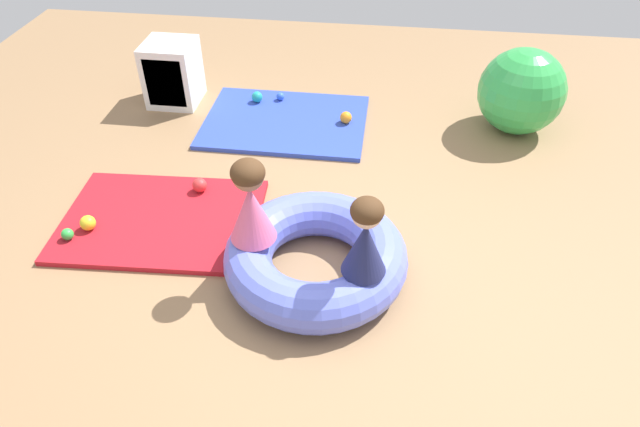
{
  "coord_description": "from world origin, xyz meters",
  "views": [
    {
      "loc": [
        0.33,
        -2.63,
        2.57
      ],
      "look_at": [
        -0.02,
        0.06,
        0.33
      ],
      "focal_mm": 31.87,
      "sensor_mm": 36.0,
      "label": 1
    }
  ],
  "objects_px": {
    "play_ball_red": "(200,185)",
    "storage_cube": "(172,74)",
    "child_in_pink": "(251,202)",
    "play_ball_green": "(67,234)",
    "play_ball_teal": "(257,97)",
    "child_in_navy": "(365,237)",
    "play_ball_blue": "(280,96)",
    "exercise_ball_large": "(521,91)",
    "play_ball_orange": "(346,117)",
    "inflatable_cushion": "(316,257)",
    "play_ball_yellow": "(88,223)"
  },
  "relations": [
    {
      "from": "play_ball_blue",
      "to": "play_ball_teal",
      "type": "xyz_separation_m",
      "value": [
        -0.2,
        -0.06,
        0.01
      ]
    },
    {
      "from": "play_ball_red",
      "to": "storage_cube",
      "type": "height_order",
      "value": "storage_cube"
    },
    {
      "from": "child_in_pink",
      "to": "play_ball_teal",
      "type": "relative_size",
      "value": 5.48
    },
    {
      "from": "play_ball_orange",
      "to": "exercise_ball_large",
      "type": "xyz_separation_m",
      "value": [
        1.44,
        0.16,
        0.26
      ]
    },
    {
      "from": "play_ball_blue",
      "to": "exercise_ball_large",
      "type": "height_order",
      "value": "exercise_ball_large"
    },
    {
      "from": "inflatable_cushion",
      "to": "play_ball_blue",
      "type": "bearing_deg",
      "value": 106.32
    },
    {
      "from": "inflatable_cushion",
      "to": "play_ball_blue",
      "type": "height_order",
      "value": "inflatable_cushion"
    },
    {
      "from": "inflatable_cushion",
      "to": "exercise_ball_large",
      "type": "bearing_deg",
      "value": 53.43
    },
    {
      "from": "play_ball_yellow",
      "to": "storage_cube",
      "type": "distance_m",
      "value": 1.87
    },
    {
      "from": "play_ball_green",
      "to": "play_ball_red",
      "type": "xyz_separation_m",
      "value": [
        0.71,
        0.62,
        0.01
      ]
    },
    {
      "from": "play_ball_blue",
      "to": "play_ball_teal",
      "type": "relative_size",
      "value": 0.72
    },
    {
      "from": "play_ball_yellow",
      "to": "exercise_ball_large",
      "type": "distance_m",
      "value": 3.51
    },
    {
      "from": "play_ball_orange",
      "to": "play_ball_red",
      "type": "distance_m",
      "value": 1.47
    },
    {
      "from": "play_ball_blue",
      "to": "play_ball_yellow",
      "type": "bearing_deg",
      "value": -116.01
    },
    {
      "from": "play_ball_teal",
      "to": "play_ball_red",
      "type": "distance_m",
      "value": 1.38
    },
    {
      "from": "child_in_pink",
      "to": "play_ball_red",
      "type": "relative_size",
      "value": 5.16
    },
    {
      "from": "inflatable_cushion",
      "to": "storage_cube",
      "type": "bearing_deg",
      "value": 128.01
    },
    {
      "from": "child_in_navy",
      "to": "play_ball_blue",
      "type": "relative_size",
      "value": 6.94
    },
    {
      "from": "child_in_navy",
      "to": "play_ball_orange",
      "type": "relative_size",
      "value": 4.85
    },
    {
      "from": "play_ball_orange",
      "to": "play_ball_teal",
      "type": "distance_m",
      "value": 0.88
    },
    {
      "from": "inflatable_cushion",
      "to": "play_ball_blue",
      "type": "relative_size",
      "value": 15.78
    },
    {
      "from": "play_ball_blue",
      "to": "exercise_ball_large",
      "type": "bearing_deg",
      "value": -4.68
    },
    {
      "from": "child_in_pink",
      "to": "storage_cube",
      "type": "xyz_separation_m",
      "value": [
        -1.22,
        2.06,
        -0.28
      ]
    },
    {
      "from": "play_ball_yellow",
      "to": "play_ball_green",
      "type": "bearing_deg",
      "value": -129.17
    },
    {
      "from": "child_in_navy",
      "to": "play_ball_orange",
      "type": "distance_m",
      "value": 2.08
    },
    {
      "from": "inflatable_cushion",
      "to": "child_in_navy",
      "type": "xyz_separation_m",
      "value": [
        0.3,
        -0.22,
        0.39
      ]
    },
    {
      "from": "exercise_ball_large",
      "to": "play_ball_red",
      "type": "bearing_deg",
      "value": -152.16
    },
    {
      "from": "inflatable_cushion",
      "to": "play_ball_orange",
      "type": "relative_size",
      "value": 11.02
    },
    {
      "from": "play_ball_blue",
      "to": "exercise_ball_large",
      "type": "relative_size",
      "value": 0.1
    },
    {
      "from": "play_ball_teal",
      "to": "play_ball_yellow",
      "type": "distance_m",
      "value": 2.03
    },
    {
      "from": "storage_cube",
      "to": "play_ball_orange",
      "type": "bearing_deg",
      "value": -8.44
    },
    {
      "from": "child_in_pink",
      "to": "play_ball_red",
      "type": "xyz_separation_m",
      "value": [
        -0.58,
        0.71,
        -0.47
      ]
    },
    {
      "from": "play_ball_orange",
      "to": "play_ball_red",
      "type": "bearing_deg",
      "value": -130.95
    },
    {
      "from": "inflatable_cushion",
      "to": "child_in_pink",
      "type": "relative_size",
      "value": 2.08
    },
    {
      "from": "play_ball_red",
      "to": "play_ball_yellow",
      "type": "relative_size",
      "value": 1.01
    },
    {
      "from": "play_ball_blue",
      "to": "play_ball_red",
      "type": "distance_m",
      "value": 1.47
    },
    {
      "from": "play_ball_blue",
      "to": "play_ball_red",
      "type": "xyz_separation_m",
      "value": [
        -0.33,
        -1.44,
        0.02
      ]
    },
    {
      "from": "play_ball_red",
      "to": "play_ball_green",
      "type": "bearing_deg",
      "value": -138.96
    },
    {
      "from": "child_in_navy",
      "to": "exercise_ball_large",
      "type": "distance_m",
      "value": 2.47
    },
    {
      "from": "child_in_pink",
      "to": "play_ball_yellow",
      "type": "distance_m",
      "value": 1.3
    },
    {
      "from": "play_ball_orange",
      "to": "exercise_ball_large",
      "type": "relative_size",
      "value": 0.14
    },
    {
      "from": "exercise_ball_large",
      "to": "storage_cube",
      "type": "xyz_separation_m",
      "value": [
        -3.04,
        0.08,
        -0.08
      ]
    },
    {
      "from": "child_in_pink",
      "to": "exercise_ball_large",
      "type": "height_order",
      "value": "child_in_pink"
    },
    {
      "from": "child_in_pink",
      "to": "play_ball_green",
      "type": "relative_size",
      "value": 6.82
    },
    {
      "from": "play_ball_teal",
      "to": "play_ball_green",
      "type": "bearing_deg",
      "value": -112.76
    },
    {
      "from": "play_ball_blue",
      "to": "play_ball_teal",
      "type": "distance_m",
      "value": 0.21
    },
    {
      "from": "child_in_navy",
      "to": "play_ball_teal",
      "type": "distance_m",
      "value": 2.58
    },
    {
      "from": "play_ball_red",
      "to": "child_in_navy",
      "type": "bearing_deg",
      "value": -35.91
    },
    {
      "from": "play_ball_green",
      "to": "exercise_ball_large",
      "type": "bearing_deg",
      "value": 31.24
    },
    {
      "from": "play_ball_red",
      "to": "storage_cube",
      "type": "relative_size",
      "value": 0.19
    }
  ]
}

